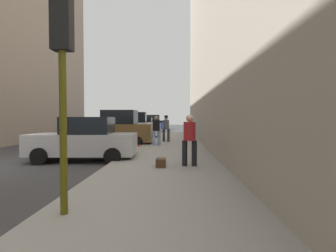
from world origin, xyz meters
name	(u,v)px	position (x,y,z in m)	size (l,w,h in m)	color
ground_plane	(3,165)	(0.00, 0.00, 0.00)	(120.00, 120.00, 0.00)	#38383A
sidewalk	(166,164)	(6.00, 0.00, 0.07)	(4.00, 40.00, 0.15)	gray
parked_silver_sedan	(85,140)	(2.65, 1.12, 0.85)	(4.27, 2.18, 1.79)	#B7BABF
parked_bronze_suv	(118,129)	(2.65, 7.19, 1.03)	(4.66, 2.18, 2.25)	brown
parked_white_van	(132,126)	(2.65, 12.84, 1.03)	(4.66, 2.18, 2.25)	silver
parked_gray_coupe	(142,126)	(2.65, 19.27, 0.85)	(4.22, 2.09, 1.79)	slate
parked_blue_sedan	(148,125)	(2.65, 25.74, 0.85)	(4.25, 2.15, 1.79)	navy
parked_black_suv	(152,123)	(2.65, 31.77, 1.03)	(4.64, 2.14, 2.25)	black
fire_hydrant	(135,145)	(4.45, 2.81, 0.50)	(0.42, 0.22, 0.70)	red
traffic_light	(63,56)	(4.50, -5.16, 2.76)	(0.32, 0.32, 3.60)	#514C0F
pedestrian_in_jeans	(156,129)	(5.25, 5.67, 1.10)	(0.53, 0.50, 1.71)	#728CB2
pedestrian_in_red_jacket	(190,137)	(6.82, -0.71, 1.10)	(0.51, 0.41, 1.71)	black
pedestrian_with_beanie	(166,127)	(5.72, 8.35, 1.14)	(0.50, 0.41, 1.78)	#333338
duffel_bag	(161,163)	(5.88, -0.93, 0.29)	(0.32, 0.44, 0.28)	#472D19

